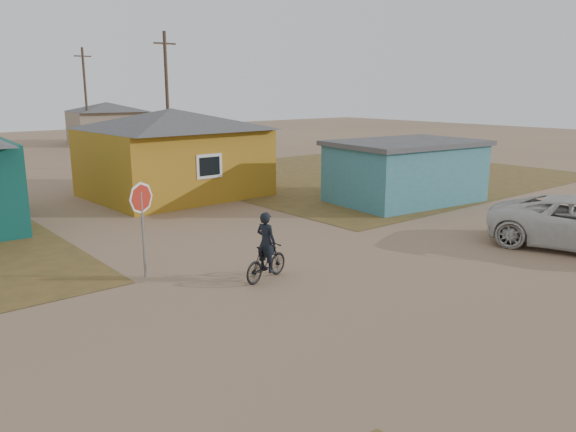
# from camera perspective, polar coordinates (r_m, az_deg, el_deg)

# --- Properties ---
(ground) EXTENTS (120.00, 120.00, 0.00)m
(ground) POSITION_cam_1_polar(r_m,az_deg,el_deg) (13.73, 7.68, -7.52)
(ground) COLOR #8B6C50
(grass_ne) EXTENTS (20.00, 18.00, 0.00)m
(grass_ne) POSITION_cam_1_polar(r_m,az_deg,el_deg) (32.34, 7.77, 4.27)
(grass_ne) COLOR brown
(grass_ne) RESTS_ON ground
(house_yellow) EXTENTS (7.72, 6.76, 3.90)m
(house_yellow) POSITION_cam_1_polar(r_m,az_deg,el_deg) (25.82, -11.58, 6.46)
(house_yellow) COLOR #A47319
(house_yellow) RESTS_ON ground
(shed_turquoise) EXTENTS (6.71, 4.93, 2.60)m
(shed_turquoise) POSITION_cam_1_polar(r_m,az_deg,el_deg) (24.58, 11.82, 4.51)
(shed_turquoise) COLOR teal
(shed_turquoise) RESTS_ON ground
(house_beige_east) EXTENTS (6.95, 6.05, 3.60)m
(house_beige_east) POSITION_cam_1_polar(r_m,az_deg,el_deg) (52.53, -17.84, 9.06)
(house_beige_east) COLOR gray
(house_beige_east) RESTS_ON ground
(utility_pole_near) EXTENTS (1.40, 0.20, 8.00)m
(utility_pole_near) POSITION_cam_1_polar(r_m,az_deg,el_deg) (34.62, -12.17, 11.53)
(utility_pole_near) COLOR #47352A
(utility_pole_near) RESTS_ON ground
(utility_pole_far) EXTENTS (1.40, 0.20, 8.00)m
(utility_pole_far) POSITION_cam_1_polar(r_m,az_deg,el_deg) (49.70, -19.86, 11.37)
(utility_pole_far) COLOR #47352A
(utility_pole_far) RESTS_ON ground
(stop_sign) EXTENTS (0.81, 0.06, 2.48)m
(stop_sign) POSITION_cam_1_polar(r_m,az_deg,el_deg) (14.55, -14.65, 0.82)
(stop_sign) COLOR gray
(stop_sign) RESTS_ON ground
(cyclist) EXTENTS (1.62, 0.81, 1.76)m
(cyclist) POSITION_cam_1_polar(r_m,az_deg,el_deg) (14.18, -2.23, -4.01)
(cyclist) COLOR black
(cyclist) RESTS_ON ground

